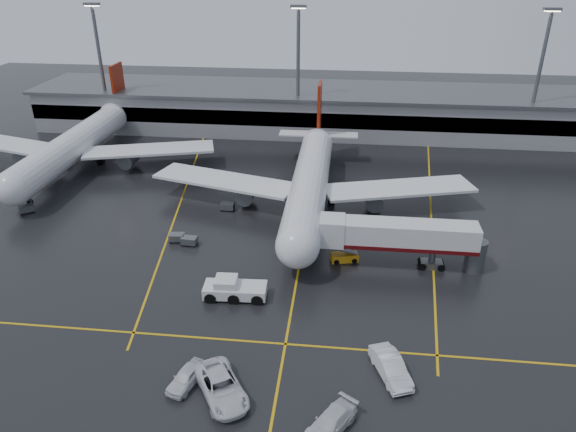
# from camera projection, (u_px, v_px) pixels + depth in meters

# --- Properties ---
(ground) EXTENTS (220.00, 220.00, 0.00)m
(ground) POSITION_uv_depth(u_px,v_px,m) (304.00, 237.00, 71.99)
(ground) COLOR black
(ground) RESTS_ON ground
(apron_line_centre) EXTENTS (0.25, 90.00, 0.02)m
(apron_line_centre) POSITION_uv_depth(u_px,v_px,m) (304.00, 236.00, 71.99)
(apron_line_centre) COLOR gold
(apron_line_centre) RESTS_ON ground
(apron_line_stop) EXTENTS (60.00, 0.25, 0.02)m
(apron_line_stop) POSITION_uv_depth(u_px,v_px,m) (285.00, 344.00, 52.47)
(apron_line_stop) COLOR gold
(apron_line_stop) RESTS_ON ground
(apron_line_left) EXTENTS (9.99, 69.35, 0.02)m
(apron_line_left) POSITION_uv_depth(u_px,v_px,m) (182.00, 199.00, 82.86)
(apron_line_left) COLOR gold
(apron_line_left) RESTS_ON ground
(apron_line_right) EXTENTS (7.57, 69.64, 0.02)m
(apron_line_right) POSITION_uv_depth(u_px,v_px,m) (431.00, 211.00, 79.06)
(apron_line_right) COLOR gold
(apron_line_right) RESTS_ON ground
(terminal) EXTENTS (122.00, 19.00, 8.60)m
(terminal) POSITION_uv_depth(u_px,v_px,m) (324.00, 109.00, 112.57)
(terminal) COLOR gray
(terminal) RESTS_ON ground
(light_mast_left) EXTENTS (3.00, 1.20, 25.45)m
(light_mast_left) POSITION_uv_depth(u_px,v_px,m) (100.00, 61.00, 107.24)
(light_mast_left) COLOR #595B60
(light_mast_left) RESTS_ON ground
(light_mast_mid) EXTENTS (3.00, 1.20, 25.45)m
(light_mast_mid) POSITION_uv_depth(u_px,v_px,m) (298.00, 65.00, 103.23)
(light_mast_mid) COLOR #595B60
(light_mast_mid) RESTS_ON ground
(light_mast_right) EXTENTS (3.00, 1.20, 25.45)m
(light_mast_right) POSITION_uv_depth(u_px,v_px,m) (540.00, 71.00, 98.73)
(light_mast_right) COLOR #595B60
(light_mast_right) RESTS_ON ground
(main_airliner) EXTENTS (48.80, 45.60, 14.10)m
(main_airliner) POSITION_uv_depth(u_px,v_px,m) (310.00, 180.00, 78.70)
(main_airliner) COLOR silver
(main_airliner) RESTS_ON ground
(second_airliner) EXTENTS (48.80, 45.60, 14.10)m
(second_airliner) POSITION_uv_depth(u_px,v_px,m) (77.00, 143.00, 93.55)
(second_airliner) COLOR silver
(second_airliner) RESTS_ON ground
(jet_bridge) EXTENTS (19.90, 3.40, 6.05)m
(jet_bridge) POSITION_uv_depth(u_px,v_px,m) (399.00, 237.00, 63.71)
(jet_bridge) COLOR silver
(jet_bridge) RESTS_ON ground
(pushback_tractor) EXTENTS (7.07, 3.28, 2.48)m
(pushback_tractor) POSITION_uv_depth(u_px,v_px,m) (233.00, 289.00, 59.16)
(pushback_tractor) COLOR silver
(pushback_tractor) RESTS_ON ground
(belt_loader) EXTENTS (3.58, 2.18, 2.12)m
(belt_loader) POSITION_uv_depth(u_px,v_px,m) (344.00, 257.00, 66.22)
(belt_loader) COLOR orange
(belt_loader) RESTS_ON ground
(service_van_a) EXTENTS (6.47, 7.66, 1.95)m
(service_van_a) POSITION_uv_depth(u_px,v_px,m) (221.00, 387.00, 46.06)
(service_van_a) COLOR silver
(service_van_a) RESTS_ON ground
(service_van_b) EXTENTS (4.82, 5.76, 1.58)m
(service_van_b) POSITION_uv_depth(u_px,v_px,m) (331.00, 422.00, 42.85)
(service_van_b) COLOR silver
(service_van_b) RESTS_ON ground
(service_van_c) EXTENTS (4.00, 6.18, 1.92)m
(service_van_c) POSITION_uv_depth(u_px,v_px,m) (391.00, 367.00, 48.26)
(service_van_c) COLOR white
(service_van_c) RESTS_ON ground
(service_van_d) EXTENTS (3.19, 4.95, 1.57)m
(service_van_d) POSITION_uv_depth(u_px,v_px,m) (186.00, 377.00, 47.37)
(service_van_d) COLOR silver
(service_van_d) RESTS_ON ground
(baggage_cart_a) EXTENTS (2.09, 1.45, 1.12)m
(baggage_cart_a) POSITION_uv_depth(u_px,v_px,m) (189.00, 240.00, 69.75)
(baggage_cart_a) COLOR #595B60
(baggage_cart_a) RESTS_ON ground
(baggage_cart_b) EXTENTS (2.11, 1.47, 1.12)m
(baggage_cart_b) POSITION_uv_depth(u_px,v_px,m) (177.00, 237.00, 70.54)
(baggage_cart_b) COLOR #595B60
(baggage_cart_b) RESTS_ON ground
(baggage_cart_c) EXTENTS (2.04, 1.37, 1.12)m
(baggage_cart_c) POSITION_uv_depth(u_px,v_px,m) (227.00, 206.00, 78.99)
(baggage_cart_c) COLOR #595B60
(baggage_cart_c) RESTS_ON ground
(baggage_cart_d) EXTENTS (2.12, 1.49, 1.12)m
(baggage_cart_d) POSITION_uv_depth(u_px,v_px,m) (22.00, 188.00, 85.03)
(baggage_cart_d) COLOR #595B60
(baggage_cart_d) RESTS_ON ground
(baggage_cart_e) EXTENTS (2.36, 2.29, 1.12)m
(baggage_cart_e) POSITION_uv_depth(u_px,v_px,m) (26.00, 209.00, 78.24)
(baggage_cart_e) COLOR #595B60
(baggage_cart_e) RESTS_ON ground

